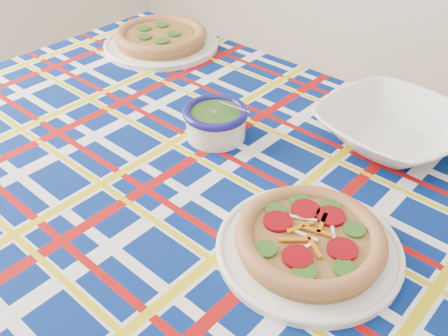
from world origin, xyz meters
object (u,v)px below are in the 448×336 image
Objects in this scene: pesto_bowl at (216,120)px; serving_bowl at (392,128)px; main_focaccia_plate at (310,238)px; dining_table at (234,231)px.

pesto_bowl reaches higher than serving_bowl.
dining_table is at bearing 168.51° from main_focaccia_plate.
pesto_bowl reaches higher than main_focaccia_plate.
dining_table is 6.03× the size of serving_bowl.
serving_bowl is at bearing 92.39° from main_focaccia_plate.
main_focaccia_plate is at bearing -6.35° from dining_table.
dining_table is 5.76× the size of main_focaccia_plate.
serving_bowl reaches higher than dining_table.
serving_bowl reaches higher than main_focaccia_plate.
serving_bowl is (0.16, 0.36, 0.12)m from dining_table.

